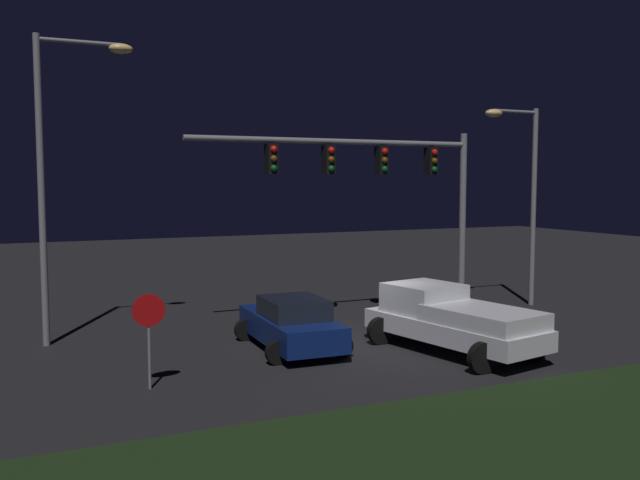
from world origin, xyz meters
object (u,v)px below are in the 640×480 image
object	(u,v)px
traffic_signal_gantry	(382,174)
stop_sign	(149,323)
street_lamp_right	(524,181)
street_lamp_left	(60,154)
pickup_truck	(449,316)
car_sedan	(291,324)

from	to	relation	value
traffic_signal_gantry	stop_sign	distance (m)	10.66
traffic_signal_gantry	street_lamp_right	size ratio (longest dim) A/B	1.37
street_lamp_left	pickup_truck	bearing A→B (deg)	-29.10
pickup_truck	car_sedan	bearing A→B (deg)	51.24
pickup_truck	traffic_signal_gantry	bearing A→B (deg)	-17.04
pickup_truck	traffic_signal_gantry	xyz separation A→B (m)	(0.47, 4.68, 4.03)
car_sedan	traffic_signal_gantry	world-z (taller)	traffic_signal_gantry
pickup_truck	street_lamp_right	world-z (taller)	street_lamp_right
pickup_truck	stop_sign	size ratio (longest dim) A/B	2.55
pickup_truck	street_lamp_right	distance (m)	9.07
pickup_truck	street_lamp_left	bearing A→B (deg)	49.64
pickup_truck	stop_sign	distance (m)	8.41
street_lamp_left	stop_sign	xyz separation A→B (m)	(1.40, -5.58, -4.02)
pickup_truck	street_lamp_right	size ratio (longest dim) A/B	0.75
pickup_truck	street_lamp_right	xyz separation A→B (m)	(6.71, 4.79, 3.78)
pickup_truck	street_lamp_left	distance (m)	12.12
street_lamp_left	stop_sign	bearing A→B (deg)	-75.87
stop_sign	car_sedan	bearing A→B (deg)	26.27
pickup_truck	traffic_signal_gantry	distance (m)	6.19
street_lamp_right	stop_sign	size ratio (longest dim) A/B	3.38
car_sedan	stop_sign	size ratio (longest dim) A/B	2.00
street_lamp_right	stop_sign	xyz separation A→B (m)	(-15.10, -4.91, -3.22)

